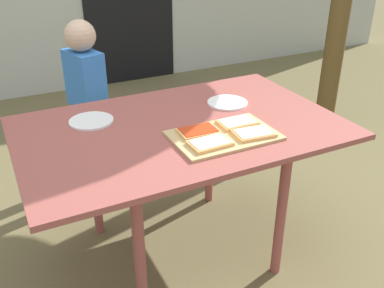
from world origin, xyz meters
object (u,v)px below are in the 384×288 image
dining_table (181,139)px  child_left (87,96)px  pizza_slice_near_left (210,143)px  plate_white_left (91,121)px  cutting_board (224,136)px  pizza_slice_near_right (254,133)px  pizza_slice_far_right (237,122)px  pizza_slice_far_left (198,131)px  plate_white_right (227,103)px

dining_table → child_left: (-0.22, 0.81, -0.04)m
pizza_slice_near_left → plate_white_left: (-0.36, 0.45, -0.02)m
dining_table → cutting_board: bearing=-58.3°
cutting_board → pizza_slice_near_right: size_ratio=2.49×
pizza_slice_near_right → pizza_slice_far_right: (-0.00, 0.12, 0.00)m
pizza_slice_near_right → pizza_slice_near_left: 0.20m
dining_table → pizza_slice_far_left: size_ratio=8.40×
pizza_slice_far_left → pizza_slice_near_left: bearing=-93.9°
pizza_slice_near_left → plate_white_right: pizza_slice_near_left is taller
cutting_board → plate_white_right: 0.37m
cutting_board → pizza_slice_far_left: bearing=146.7°
pizza_slice_far_left → pizza_slice_far_right: bearing=0.1°
dining_table → plate_white_left: bearing=148.4°
pizza_slice_near_right → child_left: bearing=112.6°
pizza_slice_far_left → pizza_slice_far_right: size_ratio=1.00×
cutting_board → pizza_slice_near_right: 0.12m
pizza_slice_far_right → cutting_board: bearing=-150.0°
pizza_slice_near_right → plate_white_right: 0.38m
pizza_slice_near_right → pizza_slice_far_left: bearing=148.5°
pizza_slice_far_right → pizza_slice_near_right: bearing=-87.8°
pizza_slice_near_left → pizza_slice_far_right: (0.20, 0.12, 0.00)m
pizza_slice_far_right → plate_white_left: 0.65m
pizza_slice_far_left → plate_white_right: bearing=40.8°
pizza_slice_near_right → cutting_board: bearing=150.1°
cutting_board → child_left: bearing=108.5°
dining_table → pizza_slice_near_left: size_ratio=8.38×
pizza_slice_near_right → child_left: (-0.44, 1.05, -0.13)m
pizza_slice_far_left → child_left: child_left is taller
pizza_slice_far_right → plate_white_left: pizza_slice_far_right is taller
dining_table → plate_white_left: size_ratio=7.12×
plate_white_left → child_left: bearing=78.4°
pizza_slice_far_left → plate_white_left: 0.49m
pizza_slice_near_left → child_left: size_ratio=0.16×
dining_table → pizza_slice_near_right: pizza_slice_near_right is taller
pizza_slice_far_right → plate_white_left: bearing=149.1°
pizza_slice_far_left → child_left: (-0.24, 0.93, -0.13)m
pizza_slice_far_left → plate_white_left: bearing=137.6°
pizza_slice_near_right → child_left: 1.14m
pizza_slice_near_right → pizza_slice_far_left: 0.23m
pizza_slice_near_left → plate_white_right: size_ratio=0.85×
pizza_slice_near_left → child_left: 1.08m
plate_white_right → child_left: size_ratio=0.19×
dining_table → pizza_slice_far_left: pizza_slice_far_left is taller
cutting_board → pizza_slice_far_right: size_ratio=2.61×
child_left → pizza_slice_near_right: bearing=-67.4°
cutting_board → pizza_slice_far_left: size_ratio=2.60×
pizza_slice_near_left → plate_white_left: 0.57m
pizza_slice_far_left → pizza_slice_near_left: 0.12m
pizza_slice_far_left → child_left: 0.97m
dining_table → plate_white_right: size_ratio=7.12×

